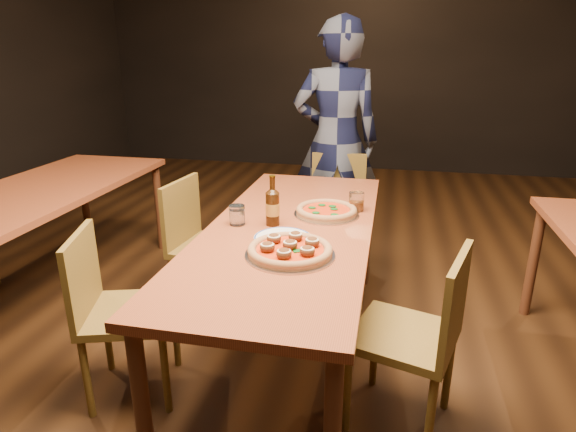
% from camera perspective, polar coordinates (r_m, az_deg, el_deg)
% --- Properties ---
extents(ground, '(9.00, 9.00, 0.00)m').
position_cam_1_polar(ground, '(2.74, 0.23, -16.07)').
color(ground, black).
extents(table_main, '(0.80, 2.00, 0.75)m').
position_cam_1_polar(table_main, '(2.41, 0.25, -2.80)').
color(table_main, brown).
rests_on(table_main, ground).
extents(table_left, '(0.80, 2.00, 0.75)m').
position_cam_1_polar(table_left, '(3.42, -27.68, 1.61)').
color(table_left, brown).
rests_on(table_left, ground).
extents(chair_main_nw, '(0.50, 0.50, 0.86)m').
position_cam_1_polar(chair_main_nw, '(2.39, -18.29, -10.69)').
color(chair_main_nw, brown).
rests_on(chair_main_nw, ground).
extents(chair_main_sw, '(0.46, 0.46, 0.88)m').
position_cam_1_polar(chair_main_sw, '(2.98, -9.11, -3.59)').
color(chair_main_sw, brown).
rests_on(chair_main_sw, ground).
extents(chair_main_e, '(0.51, 0.51, 0.88)m').
position_cam_1_polar(chair_main_e, '(2.16, 13.54, -13.46)').
color(chair_main_e, brown).
rests_on(chair_main_e, ground).
extents(chair_end, '(0.43, 0.43, 0.88)m').
position_cam_1_polar(chair_end, '(3.58, 5.71, 0.50)').
color(chair_end, brown).
rests_on(chair_end, ground).
extents(pizza_meatball, '(0.39, 0.39, 0.07)m').
position_cam_1_polar(pizza_meatball, '(2.05, 0.24, -4.00)').
color(pizza_meatball, '#B7B7BF').
rests_on(pizza_meatball, table_main).
extents(pizza_margherita, '(0.34, 0.34, 0.05)m').
position_cam_1_polar(pizza_margherita, '(2.55, 4.59, 0.61)').
color(pizza_margherita, '#B7B7BF').
rests_on(pizza_margherita, table_main).
extents(plate_stack, '(0.26, 0.26, 0.03)m').
position_cam_1_polar(plate_stack, '(2.19, -0.62, -2.81)').
color(plate_stack, white).
rests_on(plate_stack, table_main).
extents(beer_bottle, '(0.07, 0.07, 0.25)m').
position_cam_1_polar(beer_bottle, '(2.38, -1.84, 0.98)').
color(beer_bottle, black).
rests_on(beer_bottle, table_main).
extents(water_glass, '(0.08, 0.08, 0.10)m').
position_cam_1_polar(water_glass, '(2.41, -6.06, 0.12)').
color(water_glass, white).
rests_on(water_glass, table_main).
extents(amber_glass, '(0.08, 0.08, 0.10)m').
position_cam_1_polar(amber_glass, '(2.63, 8.10, 1.71)').
color(amber_glass, '#954510').
rests_on(amber_glass, table_main).
extents(diner, '(0.73, 0.54, 1.82)m').
position_cam_1_polar(diner, '(3.76, 5.72, 8.78)').
color(diner, black).
rests_on(diner, ground).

